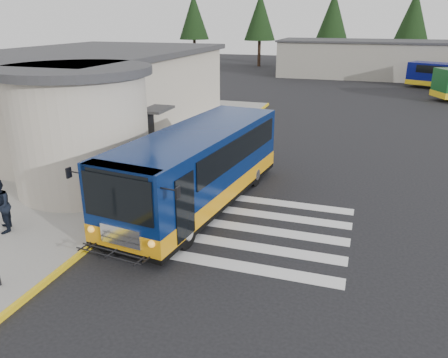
% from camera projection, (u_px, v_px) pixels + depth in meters
% --- Properties ---
extents(ground, '(140.00, 140.00, 0.00)m').
position_uv_depth(ground, '(249.00, 218.00, 15.43)').
color(ground, black).
rests_on(ground, ground).
extents(sidewalk, '(10.00, 34.00, 0.15)m').
position_uv_depth(sidewalk, '(95.00, 159.00, 21.59)').
color(sidewalk, gray).
rests_on(sidewalk, ground).
extents(curb_strip, '(0.12, 34.00, 0.16)m').
position_uv_depth(curb_strip, '(187.00, 169.00, 20.15)').
color(curb_strip, yellow).
rests_on(curb_strip, ground).
extents(station_building, '(12.70, 18.70, 4.80)m').
position_uv_depth(station_building, '(91.00, 97.00, 23.86)').
color(station_building, beige).
rests_on(station_building, ground).
extents(crosswalk, '(8.00, 5.35, 0.01)m').
position_uv_depth(crosswalk, '(229.00, 225.00, 14.86)').
color(crosswalk, silver).
rests_on(crosswalk, ground).
extents(depot_building, '(26.40, 8.40, 4.20)m').
position_uv_depth(depot_building, '(394.00, 59.00, 50.36)').
color(depot_building, gray).
rests_on(depot_building, ground).
extents(tree_line, '(58.40, 4.40, 10.00)m').
position_uv_depth(tree_line, '(399.00, 16.00, 55.79)').
color(tree_line, black).
rests_on(tree_line, ground).
extents(transit_bus, '(4.23, 10.37, 2.86)m').
position_uv_depth(transit_bus, '(198.00, 170.00, 16.04)').
color(transit_bus, '#061B50').
rests_on(transit_bus, ground).
extents(pedestrian_a, '(0.41, 0.60, 1.60)m').
position_uv_depth(pedestrian_a, '(67.00, 189.00, 15.44)').
color(pedestrian_a, black).
rests_on(pedestrian_a, sidewalk).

